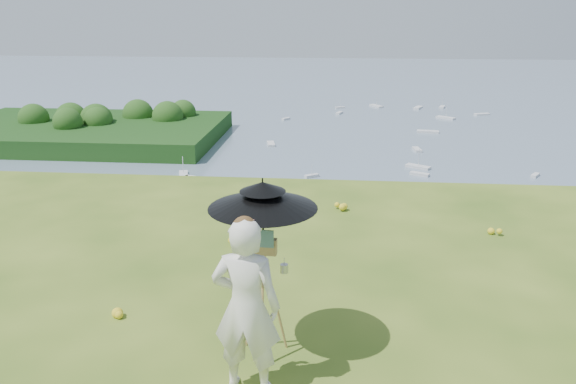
# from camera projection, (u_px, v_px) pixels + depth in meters

# --- Properties ---
(ground) EXTENTS (14.00, 14.00, 0.00)m
(ground) POSITION_uv_depth(u_px,v_px,m) (239.00, 373.00, 5.79)
(ground) COLOR #3E5E1B
(ground) RESTS_ON ground
(shoreline_tier) EXTENTS (170.00, 28.00, 8.00)m
(shoreline_tier) POSITION_uv_depth(u_px,v_px,m) (328.00, 274.00, 87.96)
(shoreline_tier) COLOR #6A6655
(shoreline_tier) RESTS_ON bay_water
(bay_water) EXTENTS (700.00, 700.00, 0.00)m
(bay_water) POSITION_uv_depth(u_px,v_px,m) (337.00, 100.00, 243.53)
(bay_water) COLOR slate
(bay_water) RESTS_ON ground
(peninsula) EXTENTS (90.00, 60.00, 12.00)m
(peninsula) POSITION_uv_depth(u_px,v_px,m) (85.00, 123.00, 168.02)
(peninsula) COLOR #0F340E
(peninsula) RESTS_ON bay_water
(slope_trees) EXTENTS (110.00, 50.00, 6.00)m
(slope_trees) POSITION_uv_depth(u_px,v_px,m) (323.00, 260.00, 43.58)
(slope_trees) COLOR #1B5018
(slope_trees) RESTS_ON forest_slope
(harbor_town) EXTENTS (110.00, 22.00, 5.00)m
(harbor_town) POSITION_uv_depth(u_px,v_px,m) (329.00, 236.00, 85.94)
(harbor_town) COLOR silver
(harbor_town) RESTS_ON shoreline_tier
(moored_boats) EXTENTS (140.00, 140.00, 0.70)m
(moored_boats) POSITION_uv_depth(u_px,v_px,m) (294.00, 138.00, 169.73)
(moored_boats) COLOR silver
(moored_boats) RESTS_ON bay_water
(wildflowers) EXTENTS (10.00, 10.50, 0.12)m
(wildflowers) POSITION_uv_depth(u_px,v_px,m) (243.00, 354.00, 6.01)
(wildflowers) COLOR yellow
(wildflowers) RESTS_ON ground
(painter) EXTENTS (0.69, 0.48, 1.80)m
(painter) POSITION_uv_depth(u_px,v_px,m) (246.00, 307.00, 5.27)
(painter) COLOR white
(painter) RESTS_ON ground
(field_easel) EXTENTS (0.59, 0.59, 1.47)m
(field_easel) POSITION_uv_depth(u_px,v_px,m) (264.00, 293.00, 5.89)
(field_easel) COLOR #A38244
(field_easel) RESTS_ON ground
(sun_umbrella) EXTENTS (1.17, 1.17, 0.78)m
(sun_umbrella) POSITION_uv_depth(u_px,v_px,m) (263.00, 215.00, 5.65)
(sun_umbrella) COLOR black
(sun_umbrella) RESTS_ON field_easel
(painter_cap) EXTENTS (0.23, 0.27, 0.10)m
(painter_cap) POSITION_uv_depth(u_px,v_px,m) (244.00, 223.00, 5.01)
(painter_cap) COLOR #BC6A67
(painter_cap) RESTS_ON painter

